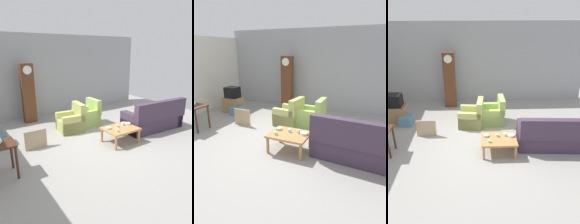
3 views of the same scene
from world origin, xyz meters
TOP-DOWN VIEW (x-y plane):
  - ground_plane at (0.00, 0.00)m, footprint 10.40×10.40m
  - garage_door_wall at (0.00, 3.60)m, footprint 8.40×0.16m
  - couch_floral at (1.95, -0.13)m, footprint 2.15×1.02m
  - armchair_olive_near at (-0.41, 1.30)m, footprint 0.86×0.84m
  - armchair_olive_far at (0.32, 1.48)m, footprint 0.80×0.77m
  - coffee_table_wood at (0.33, -0.31)m, footprint 0.96×0.76m
  - grandfather_clock at (-1.27, 2.97)m, footprint 0.44×0.30m
  - tv_stand_cabinet at (-3.04, 1.71)m, footprint 0.68×0.52m
  - tv_crt at (-3.04, 1.71)m, footprint 0.48×0.44m
  - framed_picture_leaning at (-1.83, 0.66)m, footprint 0.60×0.05m
  - storage_box_blue at (-2.67, 1.45)m, footprint 0.40×0.45m
  - cup_white_porcelain at (0.51, -0.19)m, footprint 0.08×0.08m
  - cup_blue_rimmed at (0.29, -0.21)m, footprint 0.09×0.09m
  - cup_cream_tall at (0.05, -0.50)m, footprint 0.08×0.08m
  - bowl_white_stacked at (0.67, -0.22)m, footprint 0.19×0.19m
  - bowl_shallow_green at (-0.02, -0.19)m, footprint 0.16×0.16m

SIDE VIEW (x-z plane):
  - ground_plane at x=0.00m, z-range 0.00..0.00m
  - storage_box_blue at x=-2.67m, z-range 0.00..0.33m
  - framed_picture_leaning at x=-1.83m, z-range 0.00..0.53m
  - tv_stand_cabinet at x=-3.04m, z-range 0.00..0.58m
  - armchair_olive_near at x=-0.41m, z-range -0.15..0.77m
  - armchair_olive_far at x=0.32m, z-range -0.15..0.77m
  - couch_floral at x=1.95m, z-range -0.16..0.88m
  - coffee_table_wood at x=0.33m, z-range 0.16..0.61m
  - bowl_white_stacked at x=0.67m, z-range 0.45..0.50m
  - bowl_shallow_green at x=-0.02m, z-range 0.45..0.50m
  - cup_cream_tall at x=0.05m, z-range 0.45..0.52m
  - cup_blue_rimmed at x=0.29m, z-range 0.45..0.53m
  - cup_white_porcelain at x=0.51m, z-range 0.45..0.54m
  - tv_crt at x=-3.04m, z-range 0.58..1.00m
  - grandfather_clock at x=-1.27m, z-range 0.01..2.15m
  - garage_door_wall at x=0.00m, z-range 0.00..3.20m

